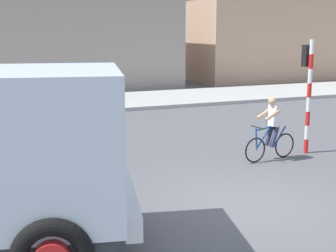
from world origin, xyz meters
The scene contains 7 objects.
ground_plane centered at (0.00, 0.00, 0.00)m, with size 120.00×120.00×0.00m, color #56565B.
sidewalk_far centered at (0.00, 14.00, 0.08)m, with size 80.00×5.00×0.16m, color #ADADA8.
cyclist centered at (2.39, 2.66, 0.86)m, with size 1.72×0.54×1.72m.
traffic_light_pole centered at (3.76, 2.98, 2.07)m, with size 0.24×0.43×3.20m.
pedestrian_near_kerb centered at (-2.81, 9.82, 0.85)m, with size 0.34×0.22×1.62m.
building_mid_block centered at (1.08, 20.61, 2.80)m, with size 10.93×6.52×5.60m.
building_corner_right centered at (14.62, 21.14, 2.86)m, with size 12.07×6.37×5.71m.
Camera 1 is at (-4.80, -7.78, 3.47)m, focal length 50.55 mm.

